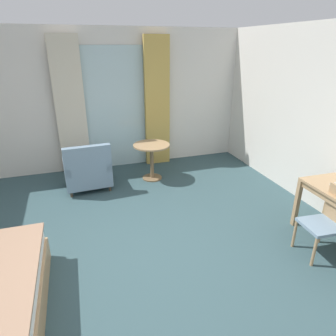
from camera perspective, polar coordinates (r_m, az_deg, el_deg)
The scene contains 8 objects.
ground at distance 3.96m, azimuth -8.00°, elevation -17.23°, with size 6.94×6.95×0.10m, color #334C51.
wall_back at distance 6.34m, azimuth -14.26°, elevation 12.17°, with size 6.54×0.12×2.80m, color silver.
balcony_glass_door at distance 6.34m, azimuth -10.07°, elevation 10.96°, with size 1.30×0.02×2.46m, color silver.
curtain_panel_left at distance 6.16m, azimuth -18.14°, elevation 10.79°, with size 0.56×0.10×2.66m, color beige.
curtain_panel_right at distance 6.41m, azimuth -2.10°, elevation 12.28°, with size 0.52×0.10×2.66m, color tan.
desk_chair at distance 4.19m, azimuth 28.31°, elevation -8.65°, with size 0.47×0.45×0.89m.
armchair_by_window at distance 5.62m, azimuth -15.13°, elevation -0.54°, with size 0.84×0.80×0.89m.
round_cafe_table at distance 5.77m, azimuth -3.14°, elevation 2.81°, with size 0.70×0.70×0.71m.
Camera 1 is at (-0.44, -3.02, 2.47)m, focal length 31.88 mm.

